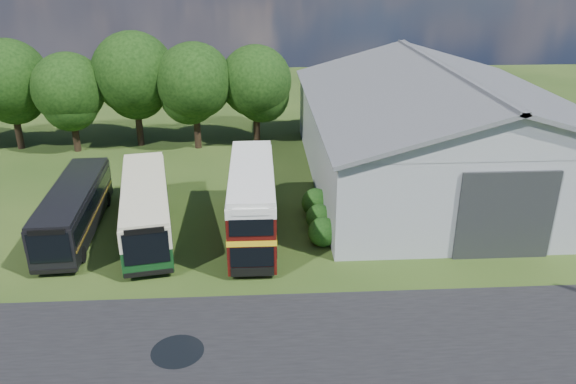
{
  "coord_description": "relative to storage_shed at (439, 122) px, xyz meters",
  "views": [
    {
      "loc": [
        1.99,
        -22.04,
        15.2
      ],
      "look_at": [
        3.73,
        8.0,
        2.41
      ],
      "focal_mm": 35.0,
      "sensor_mm": 36.0,
      "label": 1
    }
  ],
  "objects": [
    {
      "name": "bus_dark_single",
      "position": [
        -23.71,
        -7.69,
        -2.64
      ],
      "size": [
        2.96,
        10.53,
        2.87
      ],
      "rotation": [
        0.0,
        0.0,
        0.05
      ],
      "color": "black",
      "rests_on": "ground"
    },
    {
      "name": "shrub_front",
      "position": [
        -9.4,
        -9.98,
        -4.17
      ],
      "size": [
        1.7,
        1.7,
        1.7
      ],
      "primitive_type": "sphere",
      "color": "#194714",
      "rests_on": "ground"
    },
    {
      "name": "shrub_mid",
      "position": [
        -9.4,
        -7.98,
        -4.17
      ],
      "size": [
        1.6,
        1.6,
        1.6
      ],
      "primitive_type": "sphere",
      "color": "#194714",
      "rests_on": "ground"
    },
    {
      "name": "bus_green_single",
      "position": [
        -19.56,
        -7.9,
        -2.52
      ],
      "size": [
        4.53,
        11.47,
        3.09
      ],
      "rotation": [
        0.0,
        0.0,
        0.18
      ],
      "color": "black",
      "rests_on": "ground"
    },
    {
      "name": "tree_mid",
      "position": [
        -23.0,
        8.82,
        2.02
      ],
      "size": [
        6.8,
        6.8,
        9.6
      ],
      "color": "black",
      "rests_on": "ground"
    },
    {
      "name": "asphalt_road",
      "position": [
        -12.0,
        -18.98,
        -4.17
      ],
      "size": [
        60.0,
        8.0,
        0.02
      ],
      "primitive_type": "cube",
      "color": "black",
      "rests_on": "ground"
    },
    {
      "name": "ground",
      "position": [
        -15.0,
        -15.98,
        -4.17
      ],
      "size": [
        120.0,
        120.0,
        0.0
      ],
      "primitive_type": "plane",
      "color": "#203711",
      "rests_on": "ground"
    },
    {
      "name": "storage_shed",
      "position": [
        0.0,
        0.0,
        0.0
      ],
      "size": [
        18.8,
        24.8,
        8.15
      ],
      "color": "gray",
      "rests_on": "ground"
    },
    {
      "name": "puddle",
      "position": [
        -16.5,
        -18.98,
        -4.17
      ],
      "size": [
        2.2,
        2.2,
        0.01
      ],
      "primitive_type": "cylinder",
      "color": "black",
      "rests_on": "ground"
    },
    {
      "name": "tree_right_b",
      "position": [
        -13.0,
        8.62,
        1.27
      ],
      "size": [
        5.98,
        5.98,
        8.45
      ],
      "color": "black",
      "rests_on": "ground"
    },
    {
      "name": "bus_maroon_double",
      "position": [
        -13.36,
        -8.76,
        -2.04
      ],
      "size": [
        2.58,
        9.92,
        4.26
      ],
      "rotation": [
        0.0,
        0.0,
        -0.0
      ],
      "color": "black",
      "rests_on": "ground"
    },
    {
      "name": "tree_left_a",
      "position": [
        -33.0,
        8.52,
        1.71
      ],
      "size": [
        6.46,
        6.46,
        9.12
      ],
      "color": "black",
      "rests_on": "ground"
    },
    {
      "name": "tree_right_a",
      "position": [
        -18.0,
        7.82,
        1.52
      ],
      "size": [
        6.26,
        6.26,
        8.83
      ],
      "color": "black",
      "rests_on": "ground"
    },
    {
      "name": "tree_left_b",
      "position": [
        -28.0,
        7.52,
        1.09
      ],
      "size": [
        5.78,
        5.78,
        8.16
      ],
      "color": "black",
      "rests_on": "ground"
    },
    {
      "name": "shrub_back",
      "position": [
        -9.4,
        -5.98,
        -4.17
      ],
      "size": [
        1.8,
        1.8,
        1.8
      ],
      "primitive_type": "sphere",
      "color": "#194714",
      "rests_on": "ground"
    }
  ]
}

